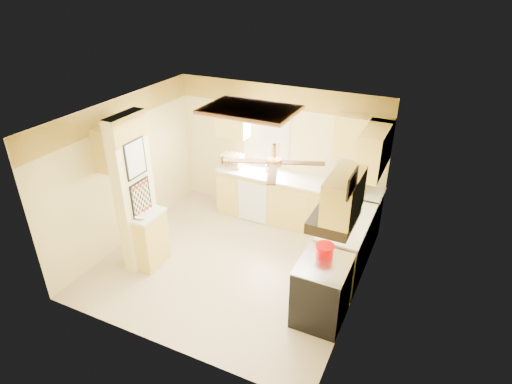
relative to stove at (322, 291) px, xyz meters
The scene contains 34 objects.
floor 1.82m from the stove, 161.77° to the left, with size 4.00×4.00×0.00m, color #CFB88F.
ceiling 2.69m from the stove, 161.77° to the left, with size 4.00×4.00×0.00m, color white.
wall_back 3.07m from the stove, 124.28° to the left, with size 4.00×4.00×0.00m, color #EEDD91.
wall_front 2.29m from the stove, 141.04° to the right, with size 4.00×4.00×0.00m, color #EEDD91.
wall_left 3.79m from the stove, behind, with size 3.80×3.80×0.00m, color #EEDD91.
wall_right 1.02m from the stove, 59.02° to the left, with size 3.80×3.80×0.00m, color #EEDD91.
wallpaper_border 3.48m from the stove, 124.50° to the left, with size 4.00×0.02×0.40m, color #FFD94B.
partition_column 3.12m from the stove, behind, with size 0.20×0.70×2.50m, color #EEDD91.
partition_ledge 2.80m from the stove, behind, with size 0.25×0.55×0.90m, color #ECD35B.
ledge_top 2.84m from the stove, behind, with size 0.28×0.58×0.04m, color white.
lower_cabinets_back 2.45m from the stove, 118.55° to the left, with size 3.00×0.60×0.90m, color #ECD35B.
lower_cabinets_right 1.15m from the stove, 88.49° to the left, with size 0.60×1.40×0.90m, color #ECD35B.
countertop_back 2.48m from the stove, 118.66° to the left, with size 3.04×0.64×0.04m, color white.
countertop_right 1.24m from the stove, 88.99° to the left, with size 0.64×1.44×0.04m, color white.
dishwasher_panel 2.66m from the stove, 136.25° to the left, with size 0.58×0.02×0.80m, color white.
window 3.29m from the stove, 128.23° to the left, with size 0.92×0.02×1.02m.
upper_cab_back_left 3.67m from the stove, 137.92° to the left, with size 0.60×0.35×0.70m, color #ECD35B.
upper_cab_back_right 2.67m from the stove, 93.01° to the left, with size 0.90×0.35×0.70m, color #ECD35B.
upper_cab_right 2.28m from the stove, 85.07° to the left, with size 0.35×1.00×0.70m, color #ECD35B.
upper_cab_left_wall 3.77m from the stove, behind, with size 0.35×0.75×0.70m, color #ECD35B.
upper_cab_over_stove 1.50m from the stove, ahead, with size 0.35×0.76×0.52m, color #ECD35B.
stove is the anchor object (origin of this frame).
range_hood 1.16m from the stove, ahead, with size 0.50×0.76×0.14m, color black.
poster_menu 3.22m from the stove, behind, with size 0.02×0.42×0.57m.
poster_nashville 3.00m from the stove, behind, with size 0.02×0.42×0.57m.
ceiling_light_panel 2.75m from the stove, 146.22° to the left, with size 1.35×0.95×0.06m.
ceiling_fan 1.95m from the stove, 167.38° to the right, with size 1.15×1.15×0.26m.
vent_grate 1.90m from the stove, 48.45° to the right, with size 0.02×0.40×0.25m, color black.
microwave 2.26m from the stove, 97.45° to the left, with size 0.51×0.34×0.28m, color white.
bowl 2.88m from the stove, behind, with size 0.18×0.18×0.05m, color white.
dutch_oven 0.57m from the stove, 106.48° to the left, with size 0.25×0.25×0.17m.
kettle 0.99m from the stove, 91.21° to the left, with size 0.13×0.13×0.20m.
dish_rack 3.32m from the stove, 139.35° to the left, with size 0.43×0.33×0.24m.
utensil_crock 2.88m from the stove, 128.78° to the left, with size 0.10×0.10×0.20m.
Camera 1 is at (2.77, -4.95, 4.31)m, focal length 30.00 mm.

